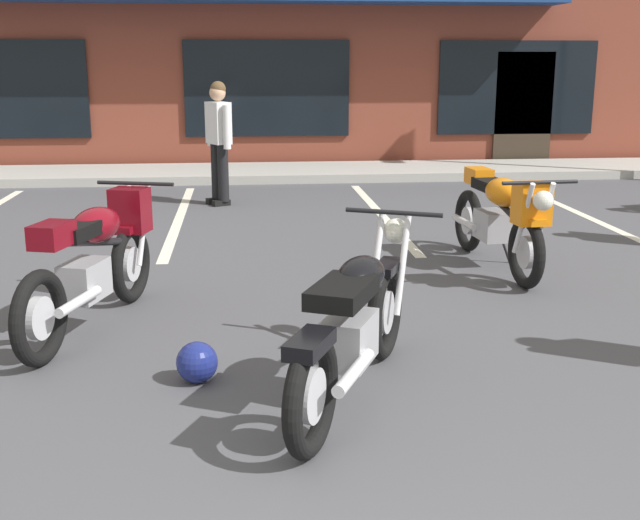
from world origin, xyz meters
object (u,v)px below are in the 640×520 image
at_px(person_near_building, 219,135).
at_px(helmet_on_pavement, 197,362).
at_px(motorcycle_black_cruiser, 96,257).
at_px(motorcycle_blue_standard, 500,216).
at_px(motorcycle_foreground_classic, 355,323).

xyz_separation_m(person_near_building, helmet_on_pavement, (-0.00, -6.34, -0.82)).
bearing_deg(motorcycle_black_cruiser, person_near_building, 81.22).
distance_m(motorcycle_blue_standard, person_near_building, 4.75).
bearing_deg(helmet_on_pavement, motorcycle_black_cruiser, 123.40).
xyz_separation_m(motorcycle_foreground_classic, person_near_building, (-0.93, 6.67, 0.49)).
bearing_deg(helmet_on_pavement, person_near_building, 89.95).
relative_size(motorcycle_blue_standard, person_near_building, 1.26).
distance_m(motorcycle_foreground_classic, motorcycle_blue_standard, 3.30).
xyz_separation_m(motorcycle_black_cruiser, helmet_on_pavement, (0.79, -1.20, -0.40)).
bearing_deg(motorcycle_foreground_classic, person_near_building, 97.94).
height_order(motorcycle_foreground_classic, person_near_building, person_near_building).
xyz_separation_m(motorcycle_blue_standard, person_near_building, (-2.70, 3.88, 0.42)).
relative_size(motorcycle_foreground_classic, helmet_on_pavement, 7.57).
height_order(motorcycle_foreground_classic, helmet_on_pavement, motorcycle_foreground_classic).
bearing_deg(person_near_building, motorcycle_black_cruiser, -98.78).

